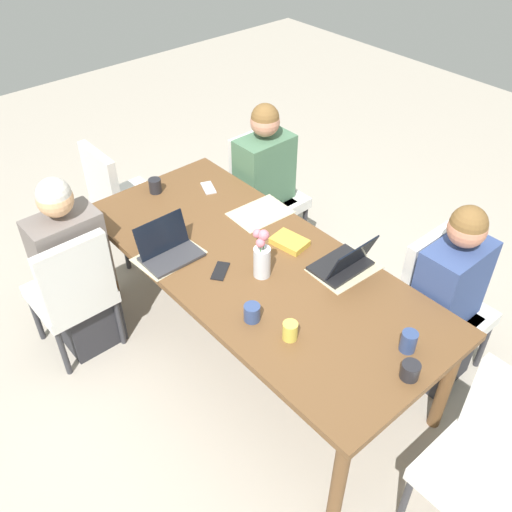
# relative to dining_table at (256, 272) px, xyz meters

# --- Properties ---
(ground_plane) EXTENTS (10.00, 10.00, 0.00)m
(ground_plane) POSITION_rel_dining_table_xyz_m (0.00, 0.00, -0.67)
(ground_plane) COLOR #B2A899
(dining_table) EXTENTS (2.27, 0.99, 0.74)m
(dining_table) POSITION_rel_dining_table_xyz_m (0.00, 0.00, 0.00)
(dining_table) COLOR brown
(dining_table) RESTS_ON ground_plane
(chair_far_left_near) EXTENTS (0.44, 0.44, 0.90)m
(chair_far_left_near) POSITION_rel_dining_table_xyz_m (0.74, 0.79, -0.17)
(chair_far_left_near) COLOR silver
(chair_far_left_near) RESTS_ON ground_plane
(person_far_left_near) EXTENTS (0.36, 0.40, 1.19)m
(person_far_left_near) POSITION_rel_dining_table_xyz_m (0.81, 0.73, -0.14)
(person_far_left_near) COLOR #2D2D33
(person_far_left_near) RESTS_ON ground_plane
(chair_near_left_mid) EXTENTS (0.44, 0.44, 0.90)m
(chair_near_left_mid) POSITION_rel_dining_table_xyz_m (0.85, -0.81, -0.17)
(chair_near_left_mid) COLOR silver
(chair_near_left_mid) RESTS_ON ground_plane
(person_near_left_mid) EXTENTS (0.36, 0.40, 1.19)m
(person_near_left_mid) POSITION_rel_dining_table_xyz_m (0.77, -0.75, -0.14)
(person_near_left_mid) COLOR #2D2D33
(person_near_left_mid) RESTS_ON ground_plane
(chair_near_left_far) EXTENTS (0.44, 0.44, 0.90)m
(chair_near_left_far) POSITION_rel_dining_table_xyz_m (-0.71, -0.78, -0.17)
(chair_near_left_far) COLOR silver
(chair_near_left_far) RESTS_ON ground_plane
(person_near_left_far) EXTENTS (0.36, 0.40, 1.19)m
(person_near_left_far) POSITION_rel_dining_table_xyz_m (-0.79, -0.72, -0.14)
(person_near_left_far) COLOR #2D2D33
(person_near_left_far) RESTS_ON ground_plane
(chair_head_right_right_near) EXTENTS (0.44, 0.44, 0.90)m
(chair_head_right_right_near) POSITION_rel_dining_table_xyz_m (1.44, 0.07, -0.17)
(chair_head_right_right_near) COLOR silver
(chair_head_right_right_near) RESTS_ON ground_plane
(chair_head_left_right_mid) EXTENTS (0.44, 0.44, 0.90)m
(chair_head_left_right_mid) POSITION_rel_dining_table_xyz_m (-1.46, -0.10, -0.17)
(chair_head_left_right_mid) COLOR silver
(chair_head_left_right_mid) RESTS_ON ground_plane
(flower_vase) EXTENTS (0.11, 0.09, 0.30)m
(flower_vase) POSITION_rel_dining_table_xyz_m (-0.09, 0.04, 0.20)
(flower_vase) COLOR silver
(flower_vase) RESTS_ON dining_table
(placemat_far_left_near) EXTENTS (0.28, 0.38, 0.00)m
(placemat_far_left_near) POSITION_rel_dining_table_xyz_m (0.37, 0.33, 0.07)
(placemat_far_left_near) COLOR beige
(placemat_far_left_near) RESTS_ON dining_table
(placemat_near_left_mid) EXTENTS (0.28, 0.37, 0.00)m
(placemat_near_left_mid) POSITION_rel_dining_table_xyz_m (0.35, -0.33, 0.07)
(placemat_near_left_mid) COLOR beige
(placemat_near_left_mid) RESTS_ON dining_table
(placemat_near_left_far) EXTENTS (0.28, 0.37, 0.00)m
(placemat_near_left_far) POSITION_rel_dining_table_xyz_m (-0.35, -0.33, 0.07)
(placemat_near_left_far) COLOR beige
(placemat_near_left_far) RESTS_ON dining_table
(laptop_far_left_near) EXTENTS (0.22, 0.32, 0.21)m
(laptop_far_left_near) POSITION_rel_dining_table_xyz_m (0.37, 0.33, 0.11)
(laptop_far_left_near) COLOR #38383D
(laptop_far_left_near) RESTS_ON dining_table
(laptop_near_left_far) EXTENTS (0.22, 0.32, 0.20)m
(laptop_near_left_far) POSITION_rel_dining_table_xyz_m (-0.35, -0.33, 0.11)
(laptop_near_left_far) COLOR black
(laptop_near_left_far) RESTS_ON dining_table
(coffee_mug_near_left) EXTENTS (0.07, 0.07, 0.10)m
(coffee_mug_near_left) POSITION_rel_dining_table_xyz_m (-0.53, 0.24, 0.12)
(coffee_mug_near_left) COLOR #DBC64C
(coffee_mug_near_left) RESTS_ON dining_table
(coffee_mug_near_right) EXTENTS (0.08, 0.08, 0.09)m
(coffee_mug_near_right) POSITION_rel_dining_table_xyz_m (-0.32, 0.30, 0.11)
(coffee_mug_near_right) COLOR #33477A
(coffee_mug_near_right) RESTS_ON dining_table
(coffee_mug_centre_left) EXTENTS (0.08, 0.08, 0.11)m
(coffee_mug_centre_left) POSITION_rel_dining_table_xyz_m (-0.94, -0.12, 0.12)
(coffee_mug_centre_left) COLOR #33477A
(coffee_mug_centre_left) RESTS_ON dining_table
(coffee_mug_centre_right) EXTENTS (0.09, 0.09, 0.08)m
(coffee_mug_centre_right) POSITION_rel_dining_table_xyz_m (-1.04, -0.00, 0.11)
(coffee_mug_centre_right) COLOR #232328
(coffee_mug_centre_right) RESTS_ON dining_table
(coffee_mug_far_left) EXTENTS (0.08, 0.08, 0.09)m
(coffee_mug_far_left) POSITION_rel_dining_table_xyz_m (0.98, 0.02, 0.12)
(coffee_mug_far_left) COLOR #232328
(coffee_mug_far_left) RESTS_ON dining_table
(book_red_cover) EXTENTS (0.22, 0.17, 0.04)m
(book_red_cover) POSITION_rel_dining_table_xyz_m (-0.00, -0.26, 0.09)
(book_red_cover) COLOR gold
(book_red_cover) RESTS_ON dining_table
(phone_black) EXTENTS (0.15, 0.16, 0.01)m
(phone_black) POSITION_rel_dining_table_xyz_m (0.07, 0.19, 0.07)
(phone_black) COLOR black
(phone_black) RESTS_ON dining_table
(phone_silver) EXTENTS (0.17, 0.12, 0.01)m
(phone_silver) POSITION_rel_dining_table_xyz_m (0.79, -0.26, 0.07)
(phone_silver) COLOR silver
(phone_silver) RESTS_ON dining_table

